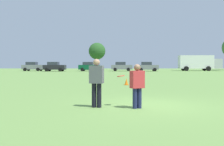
{
  "coord_description": "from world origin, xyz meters",
  "views": [
    {
      "loc": [
        -1.41,
        -9.51,
        1.51
      ],
      "look_at": [
        -1.34,
        1.95,
        1.1
      ],
      "focal_mm": 42.76,
      "sensor_mm": 36.0,
      "label": 1
    }
  ],
  "objects_px": {
    "parked_car_mid_left": "(54,67)",
    "box_truck": "(199,62)",
    "parked_car_center": "(89,66)",
    "parked_car_mid_right": "(122,66)",
    "parked_car_near_right": "(147,66)",
    "parked_car_near_left": "(33,66)",
    "frisbee": "(121,76)",
    "player_thrower": "(97,80)",
    "player_defender": "(137,84)",
    "traffic_cone": "(126,82)"
  },
  "relations": [
    {
      "from": "parked_car_mid_right",
      "to": "box_truck",
      "type": "distance_m",
      "value": 16.14
    },
    {
      "from": "player_thrower",
      "to": "frisbee",
      "type": "height_order",
      "value": "player_thrower"
    },
    {
      "from": "parked_car_mid_left",
      "to": "box_truck",
      "type": "xyz_separation_m",
      "value": [
        29.1,
        3.36,
        0.83
      ]
    },
    {
      "from": "parked_car_near_left",
      "to": "box_truck",
      "type": "distance_m",
      "value": 34.03
    },
    {
      "from": "parked_car_center",
      "to": "frisbee",
      "type": "bearing_deg",
      "value": -83.99
    },
    {
      "from": "frisbee",
      "to": "traffic_cone",
      "type": "bearing_deg",
      "value": 85.32
    },
    {
      "from": "player_defender",
      "to": "frisbee",
      "type": "relative_size",
      "value": 5.49
    },
    {
      "from": "parked_car_mid_left",
      "to": "player_defender",
      "type": "bearing_deg",
      "value": -74.6
    },
    {
      "from": "box_truck",
      "to": "player_defender",
      "type": "bearing_deg",
      "value": -110.67
    },
    {
      "from": "parked_car_near_right",
      "to": "frisbee",
      "type": "bearing_deg",
      "value": -99.12
    },
    {
      "from": "player_thrower",
      "to": "parked_car_center",
      "type": "height_order",
      "value": "parked_car_center"
    },
    {
      "from": "parked_car_center",
      "to": "box_truck",
      "type": "height_order",
      "value": "box_truck"
    },
    {
      "from": "player_defender",
      "to": "parked_car_center",
      "type": "bearing_deg",
      "value": 96.64
    },
    {
      "from": "player_defender",
      "to": "parked_car_near_right",
      "type": "bearing_deg",
      "value": 81.66
    },
    {
      "from": "frisbee",
      "to": "parked_car_near_left",
      "type": "bearing_deg",
      "value": 109.81
    },
    {
      "from": "frisbee",
      "to": "parked_car_mid_right",
      "type": "height_order",
      "value": "parked_car_mid_right"
    },
    {
      "from": "frisbee",
      "to": "traffic_cone",
      "type": "xyz_separation_m",
      "value": [
        0.76,
        9.31,
        -0.84
      ]
    },
    {
      "from": "parked_car_near_left",
      "to": "parked_car_mid_left",
      "type": "height_order",
      "value": "same"
    },
    {
      "from": "player_thrower",
      "to": "player_defender",
      "type": "height_order",
      "value": "player_thrower"
    },
    {
      "from": "player_defender",
      "to": "parked_car_center",
      "type": "relative_size",
      "value": 0.35
    },
    {
      "from": "frisbee",
      "to": "box_truck",
      "type": "bearing_deg",
      "value": 68.56
    },
    {
      "from": "parked_car_mid_right",
      "to": "box_truck",
      "type": "height_order",
      "value": "box_truck"
    },
    {
      "from": "frisbee",
      "to": "parked_car_mid_left",
      "type": "height_order",
      "value": "parked_car_mid_left"
    },
    {
      "from": "box_truck",
      "to": "parked_car_near_left",
      "type": "bearing_deg",
      "value": -178.61
    },
    {
      "from": "player_thrower",
      "to": "player_defender",
      "type": "xyz_separation_m",
      "value": [
        1.37,
        -0.21,
        -0.11
      ]
    },
    {
      "from": "parked_car_mid_right",
      "to": "player_thrower",
      "type": "bearing_deg",
      "value": -93.5
    },
    {
      "from": "player_defender",
      "to": "parked_car_center",
      "type": "xyz_separation_m",
      "value": [
        -5.11,
        43.91,
        0.09
      ]
    },
    {
      "from": "parked_car_center",
      "to": "parked_car_mid_right",
      "type": "distance_m",
      "value": 6.45
    },
    {
      "from": "parked_car_mid_right",
      "to": "box_truck",
      "type": "bearing_deg",
      "value": 5.96
    },
    {
      "from": "parked_car_center",
      "to": "parked_car_near_right",
      "type": "xyz_separation_m",
      "value": [
        11.43,
        -0.79,
        0.0
      ]
    },
    {
      "from": "player_thrower",
      "to": "parked_car_near_right",
      "type": "bearing_deg",
      "value": 79.83
    },
    {
      "from": "player_defender",
      "to": "parked_car_near_right",
      "type": "xyz_separation_m",
      "value": [
        6.32,
        43.12,
        0.09
      ]
    },
    {
      "from": "parked_car_mid_left",
      "to": "parked_car_center",
      "type": "height_order",
      "value": "same"
    },
    {
      "from": "traffic_cone",
      "to": "parked_car_mid_right",
      "type": "bearing_deg",
      "value": 88.18
    },
    {
      "from": "parked_car_center",
      "to": "parked_car_near_right",
      "type": "distance_m",
      "value": 11.45
    },
    {
      "from": "player_thrower",
      "to": "parked_car_near_left",
      "type": "bearing_deg",
      "value": 108.77
    },
    {
      "from": "parked_car_mid_left",
      "to": "parked_car_near_right",
      "type": "bearing_deg",
      "value": 1.53
    },
    {
      "from": "parked_car_mid_left",
      "to": "parked_car_mid_right",
      "type": "relative_size",
      "value": 1.0
    },
    {
      "from": "player_thrower",
      "to": "parked_car_mid_left",
      "type": "xyz_separation_m",
      "value": [
        -10.37,
        42.42,
        -0.02
      ]
    },
    {
      "from": "player_thrower",
      "to": "frisbee",
      "type": "bearing_deg",
      "value": 15.17
    },
    {
      "from": "parked_car_near_left",
      "to": "parked_car_mid_right",
      "type": "xyz_separation_m",
      "value": [
        17.98,
        -0.85,
        0.0
      ]
    },
    {
      "from": "parked_car_near_left",
      "to": "box_truck",
      "type": "bearing_deg",
      "value": 1.39
    },
    {
      "from": "player_defender",
      "to": "parked_car_near_right",
      "type": "relative_size",
      "value": 0.35
    },
    {
      "from": "frisbee",
      "to": "parked_car_center",
      "type": "distance_m",
      "value": 43.71
    },
    {
      "from": "player_defender",
      "to": "parked_car_near_left",
      "type": "height_order",
      "value": "parked_car_near_left"
    },
    {
      "from": "frisbee",
      "to": "parked_car_near_left",
      "type": "height_order",
      "value": "parked_car_near_left"
    },
    {
      "from": "traffic_cone",
      "to": "parked_car_center",
      "type": "bearing_deg",
      "value": 98.88
    },
    {
      "from": "parked_car_near_left",
      "to": "parked_car_mid_right",
      "type": "height_order",
      "value": "same"
    },
    {
      "from": "box_truck",
      "to": "parked_car_near_right",
      "type": "bearing_deg",
      "value": -165.36
    },
    {
      "from": "frisbee",
      "to": "parked_car_near_left",
      "type": "relative_size",
      "value": 0.06
    }
  ]
}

